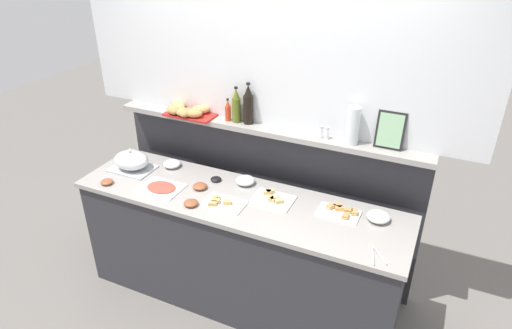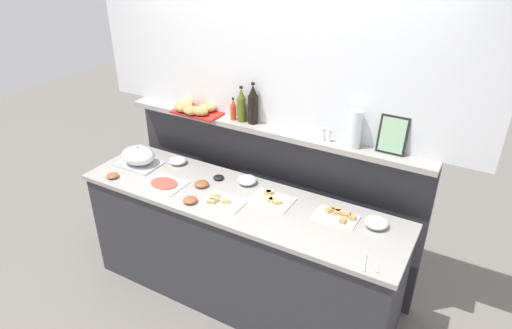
# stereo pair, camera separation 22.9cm
# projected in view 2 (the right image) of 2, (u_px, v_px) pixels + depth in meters

# --- Properties ---
(ground_plane) EXTENTS (12.00, 12.00, 0.00)m
(ground_plane) POSITION_uv_depth(u_px,v_px,m) (274.00, 253.00, 4.08)
(ground_plane) COLOR slate
(buffet_counter) EXTENTS (2.42, 0.65, 0.93)m
(buffet_counter) POSITION_uv_depth(u_px,v_px,m) (238.00, 250.00, 3.40)
(buffet_counter) COLOR #2D2D33
(buffet_counter) RESTS_ON ground_plane
(back_ledge_unit) EXTENTS (2.46, 0.22, 1.32)m
(back_ledge_unit) POSITION_uv_depth(u_px,v_px,m) (270.00, 194.00, 3.67)
(back_ledge_unit) COLOR #2D2D33
(back_ledge_unit) RESTS_ON ground_plane
(upper_wall_panel) EXTENTS (3.06, 0.08, 1.28)m
(upper_wall_panel) POSITION_uv_depth(u_px,v_px,m) (274.00, 36.00, 3.09)
(upper_wall_panel) COLOR silver
(upper_wall_panel) RESTS_ON back_ledge_unit
(sandwich_platter_front) EXTENTS (0.28, 0.19, 0.04)m
(sandwich_platter_front) POSITION_uv_depth(u_px,v_px,m) (222.00, 201.00, 3.12)
(sandwich_platter_front) COLOR white
(sandwich_platter_front) RESTS_ON buffet_counter
(sandwich_platter_side) EXTENTS (0.28, 0.17, 0.04)m
(sandwich_platter_side) POSITION_uv_depth(u_px,v_px,m) (338.00, 216.00, 2.96)
(sandwich_platter_side) COLOR white
(sandwich_platter_side) RESTS_ON buffet_counter
(sandwich_platter_rear) EXTENTS (0.29, 0.22, 0.04)m
(sandwich_platter_rear) POSITION_uv_depth(u_px,v_px,m) (272.00, 200.00, 3.13)
(sandwich_platter_rear) COLOR silver
(sandwich_platter_rear) RESTS_ON buffet_counter
(cold_cuts_platter) EXTENTS (0.30, 0.24, 0.02)m
(cold_cuts_platter) POSITION_uv_depth(u_px,v_px,m) (164.00, 184.00, 3.32)
(cold_cuts_platter) COLOR white
(cold_cuts_platter) RESTS_ON buffet_counter
(serving_cloche) EXTENTS (0.34, 0.24, 0.17)m
(serving_cloche) POSITION_uv_depth(u_px,v_px,m) (138.00, 156.00, 3.58)
(serving_cloche) COLOR #B7BABF
(serving_cloche) RESTS_ON buffet_counter
(glass_bowl_large) EXTENTS (0.14, 0.14, 0.06)m
(glass_bowl_large) POSITION_uv_depth(u_px,v_px,m) (247.00, 180.00, 3.34)
(glass_bowl_large) COLOR silver
(glass_bowl_large) RESTS_ON buffet_counter
(glass_bowl_medium) EXTENTS (0.15, 0.15, 0.06)m
(glass_bowl_medium) POSITION_uv_depth(u_px,v_px,m) (376.00, 223.00, 2.86)
(glass_bowl_medium) COLOR silver
(glass_bowl_medium) RESTS_ON buffet_counter
(glass_bowl_small) EXTENTS (0.14, 0.14, 0.06)m
(glass_bowl_small) POSITION_uv_depth(u_px,v_px,m) (178.00, 161.00, 3.61)
(glass_bowl_small) COLOR silver
(glass_bowl_small) RESTS_ON buffet_counter
(condiment_bowl_dark) EXTENTS (0.10, 0.10, 0.04)m
(condiment_bowl_dark) POSITION_uv_depth(u_px,v_px,m) (190.00, 200.00, 3.12)
(condiment_bowl_dark) COLOR brown
(condiment_bowl_dark) RESTS_ON buffet_counter
(condiment_bowl_red) EXTENTS (0.08, 0.08, 0.03)m
(condiment_bowl_red) POSITION_uv_depth(u_px,v_px,m) (219.00, 177.00, 3.40)
(condiment_bowl_red) COLOR black
(condiment_bowl_red) RESTS_ON buffet_counter
(condiment_bowl_teal) EXTENTS (0.09, 0.09, 0.03)m
(condiment_bowl_teal) POSITION_uv_depth(u_px,v_px,m) (113.00, 176.00, 3.42)
(condiment_bowl_teal) COLOR brown
(condiment_bowl_teal) RESTS_ON buffet_counter
(condiment_bowl_cream) EXTENTS (0.11, 0.11, 0.04)m
(condiment_bowl_cream) POSITION_uv_depth(u_px,v_px,m) (202.00, 184.00, 3.31)
(condiment_bowl_cream) COLOR brown
(condiment_bowl_cream) RESTS_ON buffet_counter
(serving_tongs) EXTENTS (0.12, 0.18, 0.01)m
(serving_tongs) POSITION_uv_depth(u_px,v_px,m) (368.00, 261.00, 2.58)
(serving_tongs) COLOR #B7BABF
(serving_tongs) RESTS_ON buffet_counter
(wine_bottle_dark) EXTENTS (0.08, 0.08, 0.32)m
(wine_bottle_dark) POSITION_uv_depth(u_px,v_px,m) (253.00, 105.00, 3.32)
(wine_bottle_dark) COLOR black
(wine_bottle_dark) RESTS_ON back_ledge_unit
(hot_sauce_bottle) EXTENTS (0.04, 0.04, 0.18)m
(hot_sauce_bottle) POSITION_uv_depth(u_px,v_px,m) (233.00, 110.00, 3.41)
(hot_sauce_bottle) COLOR red
(hot_sauce_bottle) RESTS_ON back_ledge_unit
(olive_oil_bottle) EXTENTS (0.06, 0.06, 0.28)m
(olive_oil_bottle) POSITION_uv_depth(u_px,v_px,m) (241.00, 106.00, 3.36)
(olive_oil_bottle) COLOR #56661E
(olive_oil_bottle) RESTS_ON back_ledge_unit
(salt_shaker) EXTENTS (0.03, 0.03, 0.09)m
(salt_shaker) POSITION_uv_depth(u_px,v_px,m) (323.00, 134.00, 3.10)
(salt_shaker) COLOR white
(salt_shaker) RESTS_ON back_ledge_unit
(pepper_shaker) EXTENTS (0.03, 0.03, 0.09)m
(pepper_shaker) POSITION_uv_depth(u_px,v_px,m) (329.00, 136.00, 3.08)
(pepper_shaker) COLOR white
(pepper_shaker) RESTS_ON back_ledge_unit
(bread_basket) EXTENTS (0.42, 0.29, 0.08)m
(bread_basket) POSITION_uv_depth(u_px,v_px,m) (192.00, 108.00, 3.54)
(bread_basket) COLOR #B2231E
(bread_basket) RESTS_ON back_ledge_unit
(framed_picture) EXTENTS (0.19, 0.06, 0.25)m
(framed_picture) POSITION_uv_depth(u_px,v_px,m) (393.00, 135.00, 2.89)
(framed_picture) COLOR black
(framed_picture) RESTS_ON back_ledge_unit
(water_carafe) EXTENTS (0.09, 0.09, 0.26)m
(water_carafe) POSITION_uv_depth(u_px,v_px,m) (355.00, 129.00, 2.96)
(water_carafe) COLOR silver
(water_carafe) RESTS_ON back_ledge_unit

